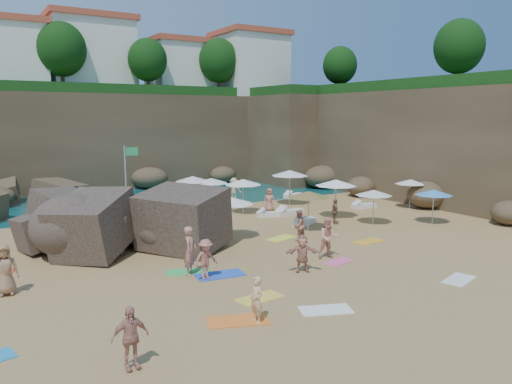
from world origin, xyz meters
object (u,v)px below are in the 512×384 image
flag_pole (128,172)px  person_stand_6 (257,300)px  parasol_1 (211,181)px  person_stand_2 (234,190)px  person_stand_4 (269,200)px  person_stand_0 (190,251)px  person_stand_3 (335,211)px  person_stand_5 (37,215)px  parasol_0 (193,179)px  parasol_2 (243,182)px  person_stand_1 (299,225)px  lounger_0 (207,220)px  rock_outcrop (121,248)px

flag_pole → person_stand_6: size_ratio=3.06×
parasol_1 → person_stand_2: (2.90, 2.19, -1.09)m
person_stand_4 → person_stand_2: bearing=134.2°
person_stand_0 → person_stand_2: 16.97m
person_stand_3 → person_stand_5: size_ratio=0.76×
parasol_0 → person_stand_4: bearing=-38.8°
parasol_2 → person_stand_4: size_ratio=1.55×
flag_pole → parasol_2: 7.11m
parasol_2 → person_stand_3: size_ratio=1.59×
flag_pole → parasol_1: bearing=-4.4°
person_stand_2 → person_stand_6: person_stand_2 is taller
person_stand_1 → person_stand_2: size_ratio=0.89×
lounger_0 → person_stand_4: size_ratio=1.26×
parasol_0 → person_stand_3: size_ratio=1.60×
person_stand_1 → person_stand_2: person_stand_2 is taller
parasol_1 → rock_outcrop: bearing=-141.5°
parasol_2 → person_stand_1: (-1.01, -7.35, -1.27)m
person_stand_5 → person_stand_2: bearing=-18.7°
person_stand_1 → person_stand_2: 12.08m
flag_pole → parasol_1: (5.41, -0.42, -0.86)m
parasol_1 → parasol_2: parasol_2 is taller
person_stand_6 → flag_pole: bearing=172.9°
flag_pole → person_stand_4: (8.43, -2.82, -2.05)m
rock_outcrop → person_stand_5: person_stand_5 is taller
person_stand_3 → person_stand_5: person_stand_5 is taller
flag_pole → person_stand_2: flag_pole is taller
lounger_0 → person_stand_5: person_stand_5 is taller
parasol_1 → parasol_2: (1.15, -2.22, 0.09)m
flag_pole → person_stand_1: size_ratio=2.85×
lounger_0 → person_stand_3: person_stand_3 is taller
parasol_0 → parasol_2: size_ratio=1.00×
rock_outcrop → parasol_1: (7.91, 6.30, 1.96)m
rock_outcrop → parasol_1: parasol_1 is taller
parasol_0 → person_stand_4: parasol_0 is taller
parasol_0 → lounger_0: parasol_0 is taller
person_stand_0 → person_stand_2: bearing=7.3°
lounger_0 → person_stand_6: person_stand_6 is taller
person_stand_4 → person_stand_5: person_stand_5 is taller
parasol_1 → person_stand_3: parasol_1 is taller
rock_outcrop → parasol_1: bearing=38.5°
person_stand_1 → person_stand_3: size_ratio=1.05×
lounger_0 → parasol_2: bearing=30.9°
parasol_1 → lounger_0: (-1.93, -3.31, -1.81)m
person_stand_2 → person_stand_0: bearing=94.4°
flag_pole → person_stand_0: 12.41m
person_stand_1 → parasol_0: bearing=-97.8°
parasol_2 → lounger_0: size_ratio=1.23×
flag_pole → person_stand_4: flag_pole is taller
parasol_2 → person_stand_3: (3.04, -5.36, -1.31)m
person_stand_1 → person_stand_4: size_ratio=1.02×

